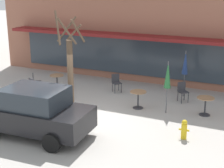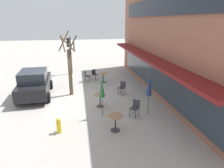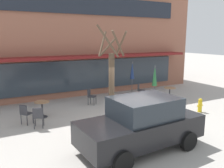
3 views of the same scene
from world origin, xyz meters
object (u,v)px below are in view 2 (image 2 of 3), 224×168
cafe_chair_3 (122,87)px  parked_sedan (34,83)px  traffic_light_pole (69,49)px  fire_hydrant (59,125)px  cafe_chair_2 (95,74)px  patio_umbrella_green_folded (149,85)px  patio_umbrella_cream_folded (102,87)px  street_tree (70,67)px  cafe_table_by_tree (100,98)px  cafe_table_near_wall (103,76)px  cafe_chair_1 (87,75)px  cafe_table_streetside (115,120)px  cafe_chair_0 (135,107)px

cafe_chair_3 → parked_sedan: parked_sedan is taller
traffic_light_pole → cafe_chair_3: bearing=30.5°
fire_hydrant → cafe_chair_2: bearing=164.0°
patio_umbrella_green_folded → cafe_chair_3: (-3.19, -0.71, -1.10)m
patio_umbrella_cream_folded → street_tree: size_ratio=0.53×
cafe_chair_2 → fire_hydrant: size_ratio=1.26×
cafe_table_by_tree → parked_sedan: 4.73m
cafe_table_near_wall → cafe_chair_1: (-0.44, -1.32, 0.01)m
cafe_table_streetside → parked_sedan: (-5.19, -4.42, 0.36)m
cafe_chair_0 → cafe_table_streetside: bearing=-46.0°
parked_sedan → cafe_chair_2: bearing=126.1°
cafe_chair_1 → patio_umbrella_cream_folded: bearing=4.5°
parked_sedan → street_tree: bearing=87.0°
fire_hydrant → traffic_light_pole: bearing=178.5°
fire_hydrant → cafe_chair_3: bearing=138.1°
cafe_chair_2 → street_tree: (3.19, -1.86, 1.36)m
patio_umbrella_cream_folded → patio_umbrella_green_folded: bearing=86.7°
cafe_chair_1 → street_tree: bearing=-22.9°
fire_hydrant → cafe_chair_0: bearing=104.5°
cafe_chair_0 → traffic_light_pole: 10.18m
patio_umbrella_green_folded → fire_hydrant: patio_umbrella_green_folded is taller
cafe_table_streetside → patio_umbrella_green_folded: (-1.36, 2.04, 1.11)m
cafe_table_near_wall → cafe_chair_0: size_ratio=0.85×
patio_umbrella_cream_folded → cafe_chair_3: patio_umbrella_cream_folded is taller
cafe_chair_1 → fire_hydrant: cafe_chair_1 is taller
cafe_chair_3 → street_tree: size_ratio=0.21×
cafe_chair_2 → cafe_chair_3: bearing=22.8°
parked_sedan → fire_hydrant: size_ratio=6.08×
cafe_table_by_tree → cafe_chair_3: size_ratio=0.85×
patio_umbrella_green_folded → parked_sedan: patio_umbrella_green_folded is taller
cafe_chair_1 → fire_hydrant: (7.59, -1.61, -0.17)m
cafe_chair_3 → street_tree: bearing=-98.5°
cafe_table_streetside → patio_umbrella_cream_folded: 1.92m
cafe_table_near_wall → street_tree: street_tree is taller
fire_hydrant → cafe_table_near_wall: bearing=157.7°
patio_umbrella_cream_folded → cafe_chair_3: size_ratio=2.47×
cafe_table_near_wall → cafe_table_streetside: 7.42m
patio_umbrella_green_folded → cafe_chair_0: 1.34m
patio_umbrella_cream_folded → parked_sedan: patio_umbrella_cream_folded is taller
cafe_chair_1 → traffic_light_pole: size_ratio=0.26×
parked_sedan → fire_hydrant: bearing=21.1°
patio_umbrella_green_folded → cafe_chair_1: patio_umbrella_green_folded is taller
cafe_table_streetside → fire_hydrant: (-0.26, -2.52, -0.16)m
cafe_chair_1 → traffic_light_pole: bearing=-154.3°
cafe_table_streetside → patio_umbrella_green_folded: size_ratio=0.35×
cafe_table_near_wall → patio_umbrella_cream_folded: (5.91, -0.83, 1.11)m
patio_umbrella_cream_folded → street_tree: 3.94m
cafe_table_near_wall → cafe_chair_0: bearing=8.1°
cafe_table_near_wall → patio_umbrella_green_folded: 6.36m
parked_sedan → cafe_table_streetside: bearing=40.4°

